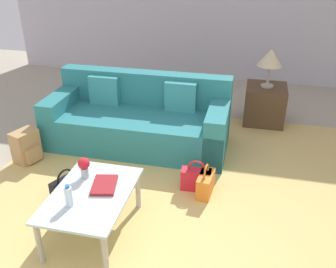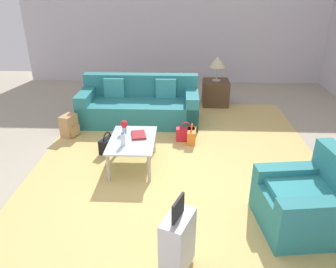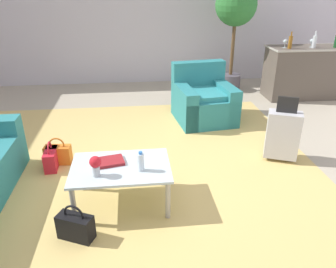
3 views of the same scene
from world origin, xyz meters
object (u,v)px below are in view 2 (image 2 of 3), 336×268
object	(u,v)px
table_lamp	(217,62)
suitcase_silver	(178,242)
armchair	(309,204)
handbag_red	(185,134)
coffee_table_book	(139,135)
coffee_table	(132,143)
backpack_tan	(70,126)
handbag_orange	(192,136)
side_table	(215,93)
couch	(140,106)
handbag_black	(108,145)
flower_vase	(124,126)
water_bottle	(123,139)

from	to	relation	value
table_lamp	suitcase_silver	size ratio (longest dim) A/B	0.64
armchair	handbag_red	world-z (taller)	armchair
table_lamp	coffee_table_book	bearing A→B (deg)	-27.92
coffee_table	backpack_tan	size ratio (longest dim) A/B	2.45
handbag_orange	coffee_table_book	bearing A→B (deg)	-50.10
side_table	handbag_orange	size ratio (longest dim) A/B	1.59
couch	handbag_black	distance (m)	1.45
handbag_orange	couch	bearing A→B (deg)	-134.13
coffee_table_book	handbag_black	distance (m)	0.71
flower_vase	handbag_red	size ratio (longest dim) A/B	0.57
suitcase_silver	handbag_red	distance (m)	2.89
backpack_tan	side_table	bearing A→B (deg)	122.88
handbag_red	side_table	bearing A→B (deg)	160.03
handbag_black	flower_vase	bearing A→B (deg)	60.36
handbag_black	handbag_red	bearing A→B (deg)	110.23
armchair	suitcase_silver	distance (m)	1.63
suitcase_silver	handbag_red	world-z (taller)	suitcase_silver
water_bottle	backpack_tan	size ratio (longest dim) A/B	0.51
handbag_red	armchair	bearing A→B (deg)	32.30
coffee_table_book	handbag_red	size ratio (longest dim) A/B	0.84
water_bottle	backpack_tan	bearing A→B (deg)	-135.15
coffee_table	suitcase_silver	world-z (taller)	suitcase_silver
water_bottle	suitcase_silver	bearing A→B (deg)	23.96
flower_vase	water_bottle	bearing A→B (deg)	6.79
armchair	table_lamp	distance (m)	4.20
handbag_orange	table_lamp	bearing A→B (deg)	163.50
armchair	backpack_tan	world-z (taller)	armchair
flower_vase	table_lamp	xyz separation A→B (m)	(-2.58, 1.65, 0.40)
handbag_black	couch	bearing A→B (deg)	164.86
couch	armchair	bearing A→B (deg)	36.33
water_bottle	flower_vase	size ratio (longest dim) A/B	1.00
couch	coffee_table_book	world-z (taller)	couch
table_lamp	handbag_red	size ratio (longest dim) A/B	1.52
table_lamp	handbag_red	world-z (taller)	table_lamp
water_bottle	handbag_black	xyz separation A→B (m)	(-0.61, -0.38, -0.40)
suitcase_silver	water_bottle	bearing A→B (deg)	-156.04
armchair	handbag_red	size ratio (longest dim) A/B	2.85
flower_vase	suitcase_silver	world-z (taller)	suitcase_silver
backpack_tan	table_lamp	bearing A→B (deg)	122.88
side_table	backpack_tan	bearing A→B (deg)	-57.12
couch	suitcase_silver	world-z (taller)	couch
armchair	handbag_red	distance (m)	2.57
side_table	handbag_black	bearing A→B (deg)	-39.54
handbag_red	handbag_orange	bearing A→B (deg)	61.38
table_lamp	water_bottle	bearing A→B (deg)	-28.07
coffee_table_book	flower_vase	size ratio (longest dim) A/B	1.46
armchair	side_table	distance (m)	4.15
water_bottle	flower_vase	xyz separation A→B (m)	(-0.42, -0.05, 0.03)
flower_vase	handbag_black	world-z (taller)	flower_vase
flower_vase	handbag_black	xyz separation A→B (m)	(-0.19, -0.33, -0.43)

